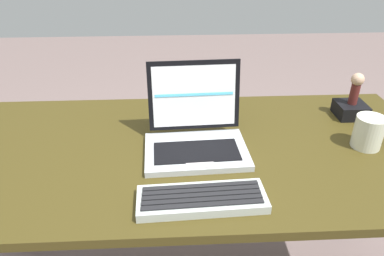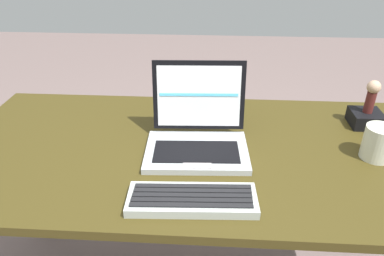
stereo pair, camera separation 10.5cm
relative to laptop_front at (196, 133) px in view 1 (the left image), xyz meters
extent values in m
cube|color=#3E3413|center=(0.00, 0.00, -0.06)|extent=(1.56, 0.75, 0.03)
cylinder|color=black|center=(-0.72, 0.31, -0.42)|extent=(0.06, 0.06, 0.69)
cylinder|color=black|center=(0.72, 0.31, -0.42)|extent=(0.06, 0.06, 0.69)
cube|color=#B2B8BC|center=(0.00, -0.04, -0.04)|extent=(0.32, 0.23, 0.02)
cube|color=black|center=(0.00, -0.05, -0.03)|extent=(0.26, 0.13, 0.00)
cube|color=#B8ADAF|center=(0.01, -0.12, -0.03)|extent=(0.08, 0.04, 0.00)
cube|color=black|center=(0.00, 0.08, 0.09)|extent=(0.29, 0.06, 0.22)
cube|color=white|center=(0.00, 0.08, 0.09)|extent=(0.26, 0.04, 0.19)
cube|color=#59CCF2|center=(0.00, 0.08, 0.10)|extent=(0.25, 0.01, 0.01)
cube|color=#B3BCB6|center=(0.00, -0.26, -0.04)|extent=(0.33, 0.13, 0.02)
cube|color=black|center=(0.00, -0.30, -0.03)|extent=(0.30, 0.03, 0.00)
cube|color=black|center=(0.00, -0.28, -0.03)|extent=(0.30, 0.03, 0.00)
cube|color=black|center=(0.00, -0.26, -0.03)|extent=(0.30, 0.03, 0.00)
cube|color=black|center=(0.00, -0.24, -0.03)|extent=(0.30, 0.03, 0.00)
cube|color=black|center=(0.00, -0.23, -0.03)|extent=(0.30, 0.03, 0.00)
cube|color=black|center=(0.58, 0.19, -0.03)|extent=(0.10, 0.10, 0.05)
cylinder|color=#541E1C|center=(0.58, 0.19, 0.04)|extent=(0.03, 0.03, 0.07)
sphere|color=tan|center=(0.58, 0.19, 0.09)|extent=(0.04, 0.04, 0.04)
cylinder|color=beige|center=(0.54, -0.02, 0.00)|extent=(0.09, 0.09, 0.10)
camera|label=1|loc=(-0.06, -0.97, 0.57)|focal=33.93mm
camera|label=2|loc=(0.04, -0.97, 0.57)|focal=33.93mm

